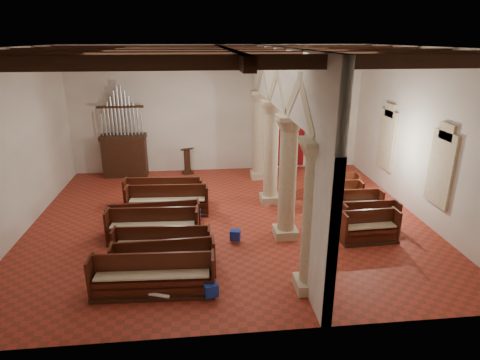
% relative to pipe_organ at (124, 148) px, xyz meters
% --- Properties ---
extents(floor, '(14.00, 14.00, 0.00)m').
position_rel_pipe_organ_xyz_m(floor, '(4.50, -5.50, -1.37)').
color(floor, '#9D2D22').
rests_on(floor, ground).
extents(ceiling, '(14.00, 14.00, 0.00)m').
position_rel_pipe_organ_xyz_m(ceiling, '(4.50, -5.50, 4.63)').
color(ceiling, black).
rests_on(ceiling, wall_back).
extents(wall_back, '(14.00, 0.02, 6.00)m').
position_rel_pipe_organ_xyz_m(wall_back, '(4.50, 0.50, 1.63)').
color(wall_back, white).
rests_on(wall_back, floor).
extents(wall_front, '(14.00, 0.02, 6.00)m').
position_rel_pipe_organ_xyz_m(wall_front, '(4.50, -11.50, 1.63)').
color(wall_front, white).
rests_on(wall_front, floor).
extents(wall_left, '(0.02, 12.00, 6.00)m').
position_rel_pipe_organ_xyz_m(wall_left, '(-2.50, -5.50, 1.63)').
color(wall_left, white).
rests_on(wall_left, floor).
extents(wall_right, '(0.02, 12.00, 6.00)m').
position_rel_pipe_organ_xyz_m(wall_right, '(11.50, -5.50, 1.63)').
color(wall_right, white).
rests_on(wall_right, floor).
extents(ceiling_beams, '(13.80, 11.80, 0.30)m').
position_rel_pipe_organ_xyz_m(ceiling_beams, '(4.50, -5.50, 4.45)').
color(ceiling_beams, '#341C10').
rests_on(ceiling_beams, wall_back).
extents(arcade, '(0.90, 11.90, 6.00)m').
position_rel_pipe_organ_xyz_m(arcade, '(6.30, -5.50, 2.19)').
color(arcade, beige).
rests_on(arcade, floor).
extents(window_right_a, '(0.03, 1.00, 2.20)m').
position_rel_pipe_organ_xyz_m(window_right_a, '(11.48, -7.00, 0.83)').
color(window_right_a, '#367A60').
rests_on(window_right_a, wall_right).
extents(window_right_b, '(0.03, 1.00, 2.20)m').
position_rel_pipe_organ_xyz_m(window_right_b, '(11.48, -3.00, 0.83)').
color(window_right_b, '#367A60').
rests_on(window_right_b, wall_right).
extents(window_back, '(1.00, 0.03, 2.20)m').
position_rel_pipe_organ_xyz_m(window_back, '(9.50, 0.48, 0.83)').
color(window_back, '#367A60').
rests_on(window_back, wall_back).
extents(pipe_organ, '(2.10, 0.85, 4.40)m').
position_rel_pipe_organ_xyz_m(pipe_organ, '(0.00, 0.00, 0.00)').
color(pipe_organ, '#341C10').
rests_on(pipe_organ, floor).
extents(lectern, '(0.65, 0.69, 1.35)m').
position_rel_pipe_organ_xyz_m(lectern, '(2.92, -0.01, -0.81)').
color(lectern, '#322210').
rests_on(lectern, floor).
extents(dossal_curtain, '(1.80, 0.07, 2.17)m').
position_rel_pipe_organ_xyz_m(dossal_curtain, '(8.00, 0.42, -0.21)').
color(dossal_curtain, maroon).
rests_on(dossal_curtain, floor).
extents(processional_banner, '(0.50, 0.64, 2.36)m').
position_rel_pipe_organ_xyz_m(processional_banner, '(10.18, -1.04, -0.57)').
color(processional_banner, '#341C10').
rests_on(processional_banner, floor).
extents(hymnal_box_a, '(0.39, 0.35, 0.33)m').
position_rel_pipe_organ_xyz_m(hymnal_box_a, '(3.71, -10.16, -1.10)').
color(hymnal_box_a, navy).
rests_on(hymnal_box_a, floor).
extents(hymnal_box_b, '(0.38, 0.33, 0.33)m').
position_rel_pipe_organ_xyz_m(hymnal_box_b, '(4.59, -7.25, -1.11)').
color(hymnal_box_b, '#19169A').
rests_on(hymnal_box_b, floor).
extents(hymnal_box_c, '(0.37, 0.32, 0.32)m').
position_rel_pipe_organ_xyz_m(hymnal_box_c, '(3.33, -5.46, -1.11)').
color(hymnal_box_c, navy).
rests_on(hymnal_box_c, floor).
extents(tube_heater_a, '(0.91, 0.40, 0.09)m').
position_rel_pipe_organ_xyz_m(tube_heater_a, '(2.21, -10.04, -1.21)').
color(tube_heater_a, white).
rests_on(tube_heater_a, floor).
extents(tube_heater_b, '(0.89, 0.48, 0.09)m').
position_rel_pipe_organ_xyz_m(tube_heater_b, '(2.57, -9.37, -1.21)').
color(tube_heater_b, white).
rests_on(tube_heater_b, floor).
extents(nave_pew_0, '(3.19, 0.87, 1.09)m').
position_rel_pipe_organ_xyz_m(nave_pew_0, '(2.24, -9.79, -1.01)').
color(nave_pew_0, '#341C10').
rests_on(nave_pew_0, floor).
extents(nave_pew_1, '(2.85, 0.81, 1.03)m').
position_rel_pipe_organ_xyz_m(nave_pew_1, '(2.45, -8.98, -1.03)').
color(nave_pew_1, '#341C10').
rests_on(nave_pew_1, floor).
extents(nave_pew_2, '(2.92, 0.81, 0.96)m').
position_rel_pipe_organ_xyz_m(nave_pew_2, '(2.33, -7.97, -1.05)').
color(nave_pew_2, '#341C10').
rests_on(nave_pew_2, floor).
extents(nave_pew_3, '(2.97, 0.88, 1.11)m').
position_rel_pipe_organ_xyz_m(nave_pew_3, '(1.96, -6.87, -1.00)').
color(nave_pew_3, '#341C10').
rests_on(nave_pew_3, floor).
extents(nave_pew_4, '(3.15, 0.86, 1.00)m').
position_rel_pipe_organ_xyz_m(nave_pew_4, '(1.91, -6.13, -1.04)').
color(nave_pew_4, '#341C10').
rests_on(nave_pew_4, floor).
extents(nave_pew_5, '(3.06, 0.90, 1.12)m').
position_rel_pipe_organ_xyz_m(nave_pew_5, '(2.29, -4.79, -1.00)').
color(nave_pew_5, '#341C10').
rests_on(nave_pew_5, floor).
extents(nave_pew_6, '(3.07, 0.92, 1.11)m').
position_rel_pipe_organ_xyz_m(nave_pew_6, '(2.08, -3.91, -1.00)').
color(nave_pew_6, '#341C10').
rests_on(nave_pew_6, floor).
extents(aisle_pew_0, '(1.88, 0.78, 1.05)m').
position_rel_pipe_organ_xyz_m(aisle_pew_0, '(8.92, -7.61, -1.01)').
color(aisle_pew_0, '#341C10').
rests_on(aisle_pew_0, floor).
extents(aisle_pew_1, '(1.98, 0.69, 0.99)m').
position_rel_pipe_organ_xyz_m(aisle_pew_1, '(9.30, -6.78, -1.04)').
color(aisle_pew_1, '#341C10').
rests_on(aisle_pew_1, floor).
extents(aisle_pew_2, '(1.77, 0.66, 0.99)m').
position_rel_pipe_organ_xyz_m(aisle_pew_2, '(9.31, -5.65, -1.04)').
color(aisle_pew_2, '#341C10').
rests_on(aisle_pew_2, floor).
extents(aisle_pew_3, '(1.88, 0.82, 1.10)m').
position_rel_pipe_organ_xyz_m(aisle_pew_3, '(8.77, -4.90, -1.00)').
color(aisle_pew_3, '#341C10').
rests_on(aisle_pew_3, floor).
extents(aisle_pew_4, '(2.09, 0.72, 1.04)m').
position_rel_pipe_organ_xyz_m(aisle_pew_4, '(8.93, -3.86, -1.02)').
color(aisle_pew_4, '#341C10').
rests_on(aisle_pew_4, floor).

